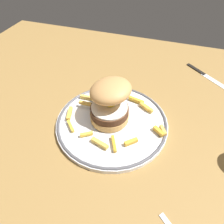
{
  "coord_description": "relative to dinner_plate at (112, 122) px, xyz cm",
  "views": [
    {
      "loc": [
        14.5,
        -36.87,
        41.73
      ],
      "look_at": [
        2.9,
        -1.82,
        4.6
      ],
      "focal_mm": 32.77,
      "sensor_mm": 36.0,
      "label": 1
    }
  ],
  "objects": [
    {
      "name": "ground_plane",
      "position": [
        -2.9,
        1.82,
        -2.84
      ],
      "size": [
        128.73,
        103.73,
        4.0
      ],
      "primitive_type": "cube",
      "color": "olive"
    },
    {
      "name": "dinner_plate",
      "position": [
        0.0,
        0.0,
        0.0
      ],
      "size": [
        29.78,
        29.78,
        1.6
      ],
      "color": "silver",
      "rests_on": "ground_plane"
    },
    {
      "name": "fries_pile",
      "position": [
        0.01,
        0.16,
        1.25
      ],
      "size": [
        27.26,
        19.89,
        1.65
      ],
      "color": "gold",
      "rests_on": "dinner_plate"
    },
    {
      "name": "burger",
      "position": [
        -0.94,
        1.45,
        6.26
      ],
      "size": [
        11.23,
        12.28,
        11.55
      ],
      "color": "tan",
      "rests_on": "dinner_plate"
    },
    {
      "name": "knife",
      "position": [
        23.34,
        32.29,
        -0.58
      ],
      "size": [
        14.68,
        12.81,
        0.7
      ],
      "color": "black",
      "rests_on": "ground_plane"
    }
  ]
}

